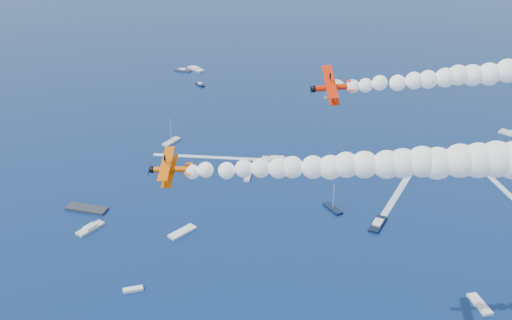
% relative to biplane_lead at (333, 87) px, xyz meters
% --- Properties ---
extents(biplane_lead, '(10.86, 11.84, 8.13)m').
position_rel_biplane_lead_xyz_m(biplane_lead, '(0.00, 0.00, 0.00)').
color(biplane_lead, red).
extents(biplane_trail, '(9.05, 10.27, 6.92)m').
position_rel_biplane_lead_xyz_m(biplane_trail, '(-16.27, -25.03, -7.50)').
color(biplane_trail, '#E55904').
extents(smoke_trail_trail, '(65.21, 46.50, 11.03)m').
position_rel_biplane_lead_xyz_m(smoke_trail_trail, '(13.21, -13.63, -5.08)').
color(smoke_trail_trail, white).
extents(spectator_boats, '(238.20, 178.63, 0.70)m').
position_rel_biplane_lead_xyz_m(spectator_boats, '(-16.62, 77.34, -60.25)').
color(spectator_boats, silver).
rests_on(spectator_boats, ground).
extents(boat_wakes, '(176.34, 132.52, 0.04)m').
position_rel_biplane_lead_xyz_m(boat_wakes, '(7.69, 54.90, -60.57)').
color(boat_wakes, white).
rests_on(boat_wakes, ground).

